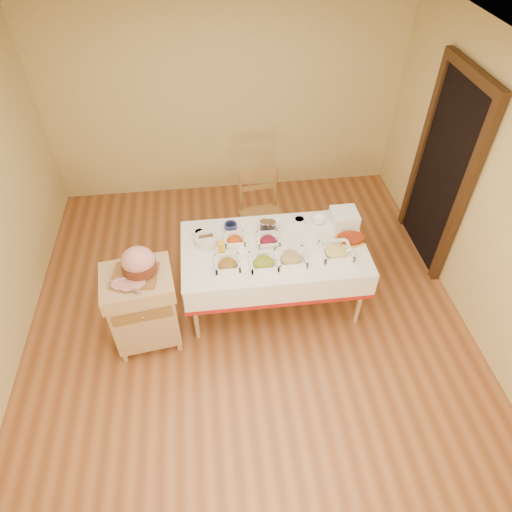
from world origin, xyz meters
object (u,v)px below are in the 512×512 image
(dining_chair, at_px, (261,215))
(brass_platter, at_px, (351,239))
(preserve_jar_left, at_px, (264,227))
(mustard_bottle, at_px, (221,248))
(plate_stack, at_px, (344,218))
(preserve_jar_right, at_px, (271,228))
(bread_basket, at_px, (206,240))
(ham_on_board, at_px, (138,264))
(butcher_cart, at_px, (143,305))
(dining_table, at_px, (273,259))

(dining_chair, xyz_separation_m, brass_platter, (0.80, -0.79, 0.24))
(preserve_jar_left, xyz_separation_m, mustard_bottle, (-0.46, -0.30, 0.03))
(dining_chair, xyz_separation_m, plate_stack, (0.80, -0.52, 0.30))
(dining_chair, height_order, preserve_jar_right, dining_chair)
(dining_chair, height_order, bread_basket, dining_chair)
(preserve_jar_left, height_order, mustard_bottle, mustard_bottle)
(preserve_jar_right, height_order, plate_stack, plate_stack)
(preserve_jar_left, xyz_separation_m, preserve_jar_right, (0.06, -0.03, 0.01))
(plate_stack, relative_size, brass_platter, 0.83)
(ham_on_board, distance_m, preserve_jar_left, 1.35)
(butcher_cart, relative_size, bread_basket, 3.85)
(dining_chair, relative_size, bread_basket, 4.47)
(ham_on_board, xyz_separation_m, bread_basket, (0.60, 0.48, -0.21))
(dining_table, bearing_deg, dining_chair, 91.42)
(butcher_cart, distance_m, ham_on_board, 0.51)
(dining_chair, height_order, mustard_bottle, dining_chair)
(preserve_jar_left, bearing_deg, dining_table, -77.20)
(dining_chair, bearing_deg, dining_table, -88.58)
(dining_table, height_order, butcher_cart, butcher_cart)
(dining_table, height_order, preserve_jar_right, preserve_jar_right)
(preserve_jar_right, distance_m, brass_platter, 0.81)
(preserve_jar_right, bearing_deg, brass_platter, -15.61)
(dining_table, bearing_deg, brass_platter, 0.76)
(butcher_cart, xyz_separation_m, ham_on_board, (0.04, 0.03, 0.51))
(dining_table, relative_size, plate_stack, 6.87)
(preserve_jar_right, relative_size, mustard_bottle, 0.72)
(dining_table, xyz_separation_m, plate_stack, (0.78, 0.28, 0.23))
(butcher_cart, xyz_separation_m, plate_stack, (2.07, 0.66, 0.32))
(butcher_cart, bearing_deg, preserve_jar_right, 24.97)
(mustard_bottle, bearing_deg, dining_chair, 59.57)
(mustard_bottle, relative_size, brass_platter, 0.59)
(preserve_jar_left, distance_m, brass_platter, 0.87)
(ham_on_board, bearing_deg, mustard_bottle, 22.30)
(dining_table, height_order, mustard_bottle, mustard_bottle)
(ham_on_board, distance_m, brass_platter, 2.07)
(dining_table, bearing_deg, preserve_jar_left, 102.80)
(butcher_cart, relative_size, dining_chair, 0.86)
(dining_table, xyz_separation_m, butcher_cart, (-1.30, -0.38, -0.09))
(bread_basket, bearing_deg, mustard_bottle, -51.62)
(dining_table, xyz_separation_m, preserve_jar_left, (-0.06, 0.26, 0.22))
(preserve_jar_right, xyz_separation_m, bread_basket, (-0.66, -0.09, -0.02))
(preserve_jar_left, height_order, preserve_jar_right, preserve_jar_right)
(mustard_bottle, xyz_separation_m, bread_basket, (-0.14, 0.18, -0.04))
(dining_chair, relative_size, preserve_jar_left, 8.42)
(mustard_bottle, xyz_separation_m, plate_stack, (1.29, 0.32, -0.01))
(dining_chair, distance_m, plate_stack, 1.00)
(butcher_cart, distance_m, mustard_bottle, 0.91)
(dining_chair, relative_size, plate_stack, 3.93)
(preserve_jar_right, distance_m, mustard_bottle, 0.58)
(ham_on_board, bearing_deg, dining_table, 15.31)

